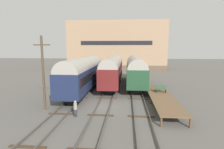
# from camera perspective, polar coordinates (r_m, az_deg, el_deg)

# --- Properties ---
(ground_plane) EXTENTS (200.00, 200.00, 0.00)m
(ground_plane) POSITION_cam_1_polar(r_m,az_deg,el_deg) (20.52, -2.48, -10.22)
(ground_plane) COLOR #56544F
(track_left) EXTENTS (2.60, 60.00, 0.26)m
(track_left) POSITION_cam_1_polar(r_m,az_deg,el_deg) (21.35, -13.35, -9.30)
(track_left) COLOR #4C4742
(track_left) RESTS_ON ground
(track_middle) EXTENTS (2.60, 60.00, 0.26)m
(track_middle) POSITION_cam_1_polar(r_m,az_deg,el_deg) (20.48, -2.48, -9.84)
(track_middle) COLOR #4C4742
(track_middle) RESTS_ON ground
(track_right) EXTENTS (2.60, 60.00, 0.26)m
(track_right) POSITION_cam_1_polar(r_m,az_deg,el_deg) (20.37, 8.95, -10.03)
(track_right) COLOR #4C4742
(track_right) RESTS_ON ground
(train_car_green) EXTENTS (3.06, 16.10, 5.16)m
(train_car_green) POSITION_cam_1_polar(r_m,az_deg,el_deg) (31.27, 7.60, 1.64)
(train_car_green) COLOR black
(train_car_green) RESTS_ON ground
(train_car_navy) EXTENTS (3.10, 17.45, 5.29)m
(train_car_navy) POSITION_cam_1_polar(r_m,az_deg,el_deg) (27.17, -9.05, 0.78)
(train_car_navy) COLOR black
(train_car_navy) RESTS_ON ground
(train_car_maroon) EXTENTS (2.90, 17.43, 5.18)m
(train_car_maroon) POSITION_cam_1_polar(r_m,az_deg,el_deg) (31.38, 0.26, 1.82)
(train_car_maroon) COLOR black
(train_car_maroon) RESTS_ON ground
(station_platform) EXTENTS (2.68, 12.95, 0.95)m
(station_platform) POSITION_cam_1_polar(r_m,az_deg,el_deg) (21.77, 15.80, -7.03)
(station_platform) COLOR brown
(station_platform) RESTS_ON ground
(bench) EXTENTS (1.40, 0.40, 0.91)m
(bench) POSITION_cam_1_polar(r_m,az_deg,el_deg) (23.53, 15.66, -4.46)
(bench) COLOR #2D4C33
(bench) RESTS_ON station_platform
(person_worker) EXTENTS (0.32, 0.32, 1.63)m
(person_worker) POSITION_cam_1_polar(r_m,az_deg,el_deg) (17.40, -11.89, -10.45)
(person_worker) COLOR #282833
(person_worker) RESTS_ON ground
(utility_pole) EXTENTS (1.80, 0.24, 7.89)m
(utility_pole) POSITION_cam_1_polar(r_m,az_deg,el_deg) (19.89, -21.55, 0.77)
(utility_pole) COLOR #473828
(utility_pole) RESTS_ON ground
(warehouse_building) EXTENTS (30.99, 12.05, 15.18)m
(warehouse_building) POSITION_cam_1_polar(r_m,az_deg,el_deg) (59.65, 1.69, 9.36)
(warehouse_building) COLOR brown
(warehouse_building) RESTS_ON ground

